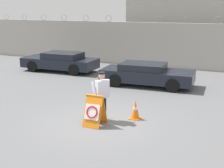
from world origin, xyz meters
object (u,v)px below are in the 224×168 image
traffic_cone_mid (135,110)px  parked_car_front_coupe (60,61)px  barricade_sign (94,111)px  security_guard (102,93)px  parked_car_rear_sedan (146,74)px

traffic_cone_mid → parked_car_front_coupe: 9.63m
barricade_sign → traffic_cone_mid: size_ratio=1.54×
security_guard → parked_car_rear_sedan: security_guard is taller
barricade_sign → parked_car_front_coupe: size_ratio=0.22×
traffic_cone_mid → parked_car_front_coupe: size_ratio=0.14×
security_guard → parked_car_front_coupe: bearing=-104.0°
barricade_sign → parked_car_rear_sedan: (-0.04, 6.11, 0.08)m
security_guard → parked_car_rear_sedan: size_ratio=0.37×
traffic_cone_mid → parked_car_front_coupe: bearing=139.0°
security_guard → parked_car_front_coupe: 9.29m
barricade_sign → security_guard: (0.03, 0.58, 0.47)m
parked_car_front_coupe → barricade_sign: bearing=127.7°
barricade_sign → traffic_cone_mid: (1.09, 1.17, -0.19)m
barricade_sign → parked_car_front_coupe: parked_car_front_coupe is taller
barricade_sign → security_guard: security_guard is taller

